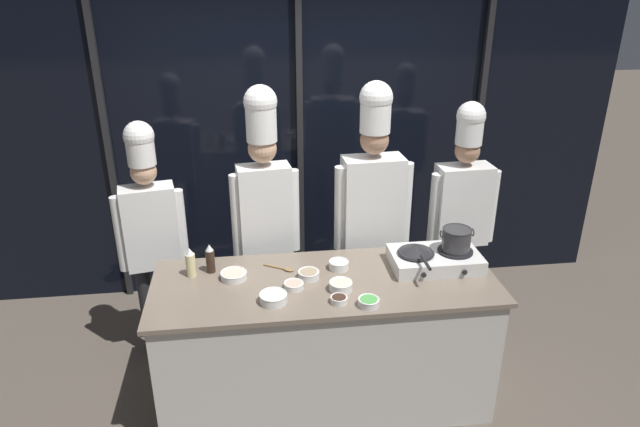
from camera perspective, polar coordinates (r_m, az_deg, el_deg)
ground_plane at (r=4.11m, az=0.47°, el=-17.80°), size 24.00×24.00×0.00m
window_wall_back at (r=4.87m, az=-2.06°, el=7.25°), size 5.49×0.09×2.70m
demo_counter at (r=3.83m, az=0.49°, el=-12.65°), size 2.15×0.81×0.91m
portable_stove at (r=3.79m, az=11.42°, el=-4.49°), size 0.57×0.37×0.11m
frying_pan at (r=3.71m, az=9.61°, el=-3.56°), size 0.24×0.41×0.05m
stock_pot at (r=3.77m, az=13.49°, el=-2.50°), size 0.21×0.19×0.15m
squeeze_bottle_oil at (r=3.68m, az=-12.82°, el=-4.82°), size 0.06×0.06×0.20m
squeeze_bottle_soy at (r=3.70m, az=-10.92°, el=-4.48°), size 0.06×0.06×0.20m
prep_bowl_chicken at (r=3.63m, az=-8.63°, el=-6.08°), size 0.17×0.17×0.05m
prep_bowl_soy_glaze at (r=3.35m, az=1.90°, el=-8.56°), size 0.10×0.10×0.04m
prep_bowl_bean_sprouts at (r=3.69m, az=1.89°, el=-5.11°), size 0.13×0.13×0.06m
prep_bowl_scallions at (r=3.33m, az=4.89°, el=-8.78°), size 0.13×0.13×0.05m
prep_bowl_shrimp at (r=3.49m, az=-2.64°, el=-7.15°), size 0.12×0.12×0.04m
prep_bowl_garlic at (r=3.36m, az=-4.70°, el=-8.35°), size 0.17×0.17×0.06m
prep_bowl_mushrooms at (r=3.59m, az=-1.14°, el=-6.09°), size 0.14×0.14×0.05m
prep_bowl_noodles at (r=3.46m, az=2.09°, el=-7.19°), size 0.14×0.14×0.06m
serving_spoon_slotted at (r=3.70m, az=-3.60°, el=-5.53°), size 0.20×0.13×0.02m
chef_head at (r=4.14m, az=-16.62°, el=-0.97°), size 0.48×0.26×1.80m
chef_sous at (r=3.97m, az=-5.57°, el=1.36°), size 0.48×0.23×2.02m
chef_line at (r=4.07m, az=5.24°, el=1.43°), size 0.56×0.24×2.03m
chef_pastry at (r=4.40m, az=14.00°, el=0.99°), size 0.53×0.22×1.85m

